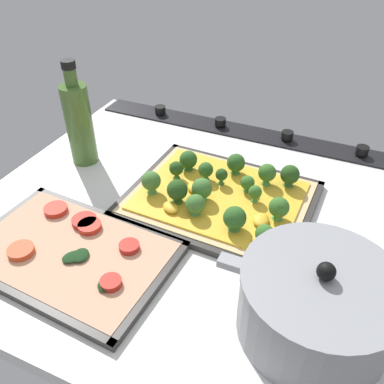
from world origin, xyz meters
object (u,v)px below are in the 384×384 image
Objects in this scene: veggie_pizza_back at (71,250)px; baking_tray_back at (70,255)px; cooking_pot at (317,304)px; baking_tray_front at (219,201)px; oil_bottle at (79,122)px; broccoli_pizza at (220,194)px.

baking_tray_back is at bearing 95.40° from veggie_pizza_back.
veggie_pizza_back is 39.29cm from cooking_pot.
baking_tray_back is (17.57, 23.33, 0.01)cm from baking_tray_front.
oil_bottle is (32.69, -2.15, 9.04)cm from baking_tray_front.
veggie_pizza_back is 30.41cm from oil_bottle.
veggie_pizza_back reaches higher than baking_tray_front.
baking_tray_front is 2.04cm from broccoli_pizza.
broccoli_pizza reaches higher than veggie_pizza_back.
baking_tray_back is 0.84cm from veggie_pizza_back.
broccoli_pizza is 29.92cm from cooking_pot.
cooking_pot is at bearing 135.43° from baking_tray_front.
cooking_pot reaches higher than broccoli_pizza.
oil_bottle is at bearing -23.25° from cooking_pot.
oil_bottle reaches higher than veggie_pizza_back.
oil_bottle is (15.12, -25.48, 9.03)cm from baking_tray_back.
broccoli_pizza is at bearing 175.85° from oil_bottle.
cooking_pot is at bearing 156.75° from oil_bottle.
broccoli_pizza is at bearing -127.54° from baking_tray_back.
cooking_pot is at bearing 135.51° from broccoli_pizza.
baking_tray_front is 1.02× the size of baking_tray_back.
baking_tray_front is at bearing -44.57° from cooking_pot.
baking_tray_back is 1.26× the size of cooking_pot.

